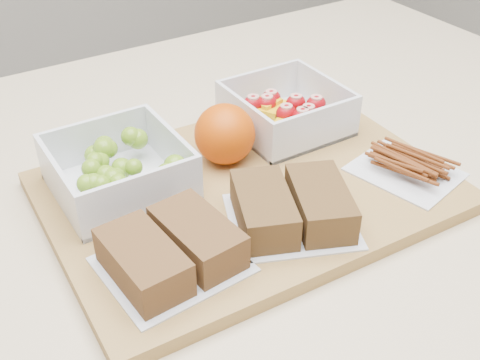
{
  "coord_description": "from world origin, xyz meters",
  "views": [
    {
      "loc": [
        -0.28,
        -0.44,
        1.29
      ],
      "look_at": [
        -0.0,
        0.0,
        0.93
      ],
      "focal_mm": 45.0,
      "sensor_mm": 36.0,
      "label": 1
    }
  ],
  "objects_px": {
    "orange": "(225,134)",
    "pretzel_bag": "(407,164)",
    "sandwich_bag_left": "(171,250)",
    "fruit_container": "(286,113)",
    "sandwich_bag_center": "(292,207)",
    "grape_container": "(119,170)",
    "cutting_board": "(249,191)"
  },
  "relations": [
    {
      "from": "grape_container",
      "to": "pretzel_bag",
      "type": "distance_m",
      "value": 0.31
    },
    {
      "from": "cutting_board",
      "to": "fruit_container",
      "type": "height_order",
      "value": "fruit_container"
    },
    {
      "from": "fruit_container",
      "to": "pretzel_bag",
      "type": "distance_m",
      "value": 0.16
    },
    {
      "from": "grape_container",
      "to": "sandwich_bag_left",
      "type": "bearing_deg",
      "value": -93.05
    },
    {
      "from": "sandwich_bag_left",
      "to": "grape_container",
      "type": "bearing_deg",
      "value": 86.95
    },
    {
      "from": "cutting_board",
      "to": "grape_container",
      "type": "height_order",
      "value": "grape_container"
    },
    {
      "from": "orange",
      "to": "sandwich_bag_left",
      "type": "height_order",
      "value": "orange"
    },
    {
      "from": "cutting_board",
      "to": "pretzel_bag",
      "type": "xyz_separation_m",
      "value": [
        0.16,
        -0.07,
        0.02
      ]
    },
    {
      "from": "orange",
      "to": "sandwich_bag_center",
      "type": "bearing_deg",
      "value": -90.76
    },
    {
      "from": "sandwich_bag_left",
      "to": "pretzel_bag",
      "type": "relative_size",
      "value": 1.01
    },
    {
      "from": "sandwich_bag_left",
      "to": "sandwich_bag_center",
      "type": "relative_size",
      "value": 0.83
    },
    {
      "from": "grape_container",
      "to": "sandwich_bag_left",
      "type": "height_order",
      "value": "grape_container"
    },
    {
      "from": "orange",
      "to": "pretzel_bag",
      "type": "distance_m",
      "value": 0.2
    },
    {
      "from": "cutting_board",
      "to": "sandwich_bag_left",
      "type": "relative_size",
      "value": 3.26
    },
    {
      "from": "sandwich_bag_center",
      "to": "grape_container",
      "type": "bearing_deg",
      "value": 130.37
    },
    {
      "from": "fruit_container",
      "to": "sandwich_bag_left",
      "type": "relative_size",
      "value": 0.99
    },
    {
      "from": "grape_container",
      "to": "sandwich_bag_center",
      "type": "relative_size",
      "value": 0.85
    },
    {
      "from": "fruit_container",
      "to": "sandwich_bag_center",
      "type": "xyz_separation_m",
      "value": [
        -0.1,
        -0.16,
        -0.0
      ]
    },
    {
      "from": "cutting_board",
      "to": "orange",
      "type": "bearing_deg",
      "value": 87.3
    },
    {
      "from": "cutting_board",
      "to": "orange",
      "type": "relative_size",
      "value": 6.11
    },
    {
      "from": "fruit_container",
      "to": "sandwich_bag_left",
      "type": "height_order",
      "value": "fruit_container"
    },
    {
      "from": "sandwich_bag_center",
      "to": "orange",
      "type": "bearing_deg",
      "value": 89.24
    },
    {
      "from": "orange",
      "to": "pretzel_bag",
      "type": "bearing_deg",
      "value": -39.28
    },
    {
      "from": "orange",
      "to": "cutting_board",
      "type": "bearing_deg",
      "value": -94.25
    },
    {
      "from": "cutting_board",
      "to": "orange",
      "type": "xyz_separation_m",
      "value": [
        0.0,
        0.06,
        0.04
      ]
    },
    {
      "from": "fruit_container",
      "to": "sandwich_bag_center",
      "type": "height_order",
      "value": "fruit_container"
    },
    {
      "from": "grape_container",
      "to": "pretzel_bag",
      "type": "height_order",
      "value": "grape_container"
    },
    {
      "from": "grape_container",
      "to": "orange",
      "type": "distance_m",
      "value": 0.12
    },
    {
      "from": "cutting_board",
      "to": "grape_container",
      "type": "relative_size",
      "value": 3.21
    },
    {
      "from": "fruit_container",
      "to": "pretzel_bag",
      "type": "height_order",
      "value": "fruit_container"
    },
    {
      "from": "grape_container",
      "to": "fruit_container",
      "type": "bearing_deg",
      "value": 3.16
    },
    {
      "from": "cutting_board",
      "to": "pretzel_bag",
      "type": "bearing_deg",
      "value": -22.41
    }
  ]
}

